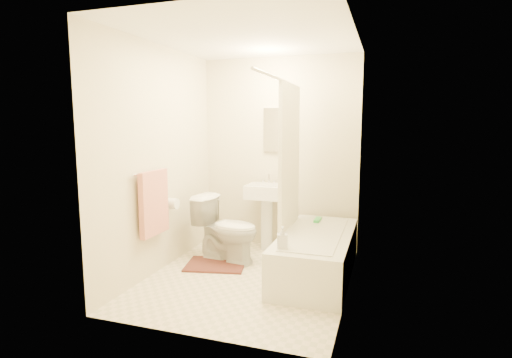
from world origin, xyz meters
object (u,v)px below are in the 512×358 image
(bathtub, at_px, (317,254))
(soap_bottle, at_px, (282,238))
(sink, at_px, (266,215))
(bath_mat, at_px, (216,265))
(toilet, at_px, (227,229))

(bathtub, bearing_deg, soap_bottle, -109.65)
(sink, xyz_separation_m, bathtub, (0.75, -0.65, -0.23))
(sink, height_order, soap_bottle, sink)
(bath_mat, distance_m, soap_bottle, 1.18)
(toilet, relative_size, bath_mat, 1.17)
(bathtub, xyz_separation_m, bath_mat, (-1.12, -0.07, -0.21))
(toilet, distance_m, bathtub, 1.08)
(bathtub, relative_size, bath_mat, 2.48)
(sink, xyz_separation_m, bath_mat, (-0.37, -0.72, -0.44))
(soap_bottle, bearing_deg, sink, 112.98)
(bath_mat, bearing_deg, bathtub, 3.61)
(soap_bottle, bearing_deg, bath_mat, 149.54)
(toilet, bearing_deg, bath_mat, 172.28)
(soap_bottle, bearing_deg, bathtub, 70.35)
(sink, bearing_deg, bathtub, -40.54)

